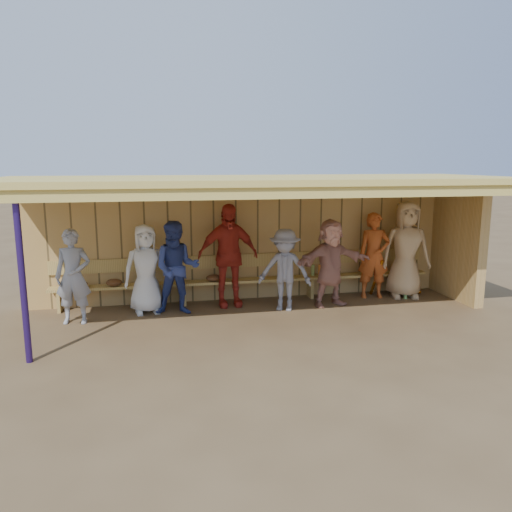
{
  "coord_description": "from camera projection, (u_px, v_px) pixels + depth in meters",
  "views": [
    {
      "loc": [
        -1.83,
        -8.48,
        2.75
      ],
      "look_at": [
        0.0,
        0.35,
        1.05
      ],
      "focal_mm": 35.0,
      "sensor_mm": 36.0,
      "label": 1
    }
  ],
  "objects": [
    {
      "name": "dugout_equipment",
      "position": [
        186.0,
        281.0,
        9.64
      ],
      "size": [
        7.06,
        0.62,
        0.8
      ],
      "color": "#C47117",
      "rests_on": "ground"
    },
    {
      "name": "player_h",
      "position": [
        406.0,
        250.0,
        10.18
      ],
      "size": [
        1.08,
        0.82,
        1.99
      ],
      "primitive_type": "imported",
      "rotation": [
        0.0,
        0.0,
        -0.21
      ],
      "color": "tan",
      "rests_on": "ground"
    },
    {
      "name": "ground",
      "position": [
        260.0,
        316.0,
        9.04
      ],
      "size": [
        90.0,
        90.0,
        0.0
      ],
      "primitive_type": "plane",
      "color": "brown",
      "rests_on": "ground"
    },
    {
      "name": "player_f",
      "position": [
        331.0,
        263.0,
        9.6
      ],
      "size": [
        1.64,
        0.81,
        1.69
      ],
      "primitive_type": "imported",
      "rotation": [
        0.0,
        0.0,
        0.2
      ],
      "color": "tan",
      "rests_on": "ground"
    },
    {
      "name": "player_d",
      "position": [
        228.0,
        255.0,
        9.54
      ],
      "size": [
        1.2,
        0.57,
        1.99
      ],
      "primitive_type": "imported",
      "rotation": [
        0.0,
        0.0,
        0.07
      ],
      "color": "#B1291C",
      "rests_on": "ground"
    },
    {
      "name": "dugout_structure",
      "position": [
        272.0,
        219.0,
        9.46
      ],
      "size": [
        8.8,
        3.2,
        2.5
      ],
      "color": "tan",
      "rests_on": "ground"
    },
    {
      "name": "player_b",
      "position": [
        146.0,
        269.0,
        9.13
      ],
      "size": [
        0.87,
        0.63,
        1.65
      ],
      "primitive_type": "imported",
      "rotation": [
        0.0,
        0.0,
        0.14
      ],
      "color": "silver",
      "rests_on": "ground"
    },
    {
      "name": "player_a",
      "position": [
        73.0,
        276.0,
        8.53
      ],
      "size": [
        0.64,
        0.46,
        1.65
      ],
      "primitive_type": "imported",
      "rotation": [
        0.0,
        0.0,
        -0.11
      ],
      "color": "#93949B",
      "rests_on": "ground"
    },
    {
      "name": "bench",
      "position": [
        248.0,
        275.0,
        10.01
      ],
      "size": [
        7.6,
        0.34,
        0.93
      ],
      "color": "tan",
      "rests_on": "ground"
    },
    {
      "name": "player_c",
      "position": [
        177.0,
        268.0,
        9.05
      ],
      "size": [
        0.9,
        0.74,
        1.72
      ],
      "primitive_type": "imported",
      "rotation": [
        0.0,
        0.0,
        -0.11
      ],
      "color": "navy",
      "rests_on": "ground"
    },
    {
      "name": "player_g",
      "position": [
        374.0,
        256.0,
        10.16
      ],
      "size": [
        0.7,
        0.52,
        1.75
      ],
      "primitive_type": "imported",
      "rotation": [
        0.0,
        0.0,
        -0.17
      ],
      "color": "#B34C1C",
      "rests_on": "ground"
    },
    {
      "name": "player_e",
      "position": [
        285.0,
        270.0,
        9.31
      ],
      "size": [
        1.14,
        0.92,
        1.54
      ],
      "primitive_type": "imported",
      "rotation": [
        0.0,
        0.0,
        -0.41
      ],
      "color": "gray",
      "rests_on": "ground"
    }
  ]
}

